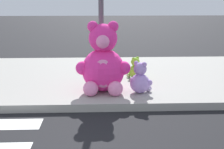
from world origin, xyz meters
The scene contains 6 objects.
sidewalk centered at (0.00, 5.20, 0.07)m, with size 28.00×4.40×0.15m, color #9E9B93.
sign_pole centered at (1.00, 4.40, 1.85)m, with size 0.56×0.11×3.20m.
plush_pink_large centered at (1.03, 3.81, 0.72)m, with size 1.09×0.96×1.42m.
plush_teal centered at (0.88, 5.03, 0.34)m, with size 0.34×0.36×0.48m.
plush_lavender centered at (1.77, 3.68, 0.41)m, with size 0.45×0.46×0.64m.
plush_lime centered at (1.79, 4.86, 0.35)m, with size 0.36×0.36×0.50m.
Camera 1 is at (0.94, -2.45, 2.07)m, focal length 51.28 mm.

